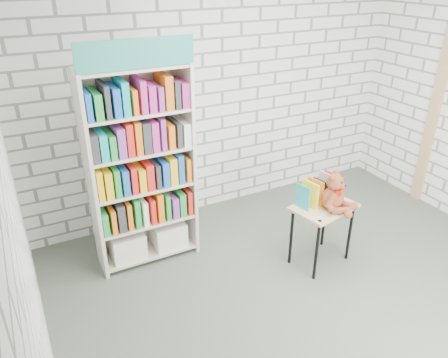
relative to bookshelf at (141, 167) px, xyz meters
name	(u,v)px	position (x,y,z in m)	size (l,w,h in m)	color
ground	(325,299)	(1.18, -1.36, -0.99)	(4.50, 4.50, 0.00)	#485245
room_shell	(351,105)	(1.18, -1.36, 0.80)	(4.52, 4.02, 2.81)	silver
bookshelf	(141,167)	(0.00, 0.00, 0.00)	(0.97, 0.38, 2.17)	beige
display_table	(323,214)	(1.48, -0.88, -0.44)	(0.66, 0.52, 0.63)	tan
table_books	(317,191)	(1.46, -0.78, -0.23)	(0.44, 0.26, 0.24)	teal
teddy_bear	(336,195)	(1.52, -0.96, -0.21)	(0.36, 0.34, 0.37)	brown
door_trim	(433,119)	(3.41, -0.41, 0.06)	(0.05, 0.12, 2.10)	tan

